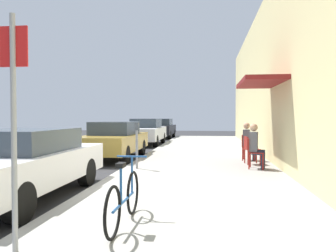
% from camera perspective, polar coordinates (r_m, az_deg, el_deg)
% --- Properties ---
extents(ground_plane, '(60.00, 60.00, 0.00)m').
position_cam_1_polar(ground_plane, '(8.05, -11.31, -9.93)').
color(ground_plane, '#2D2D30').
extents(sidewalk_slab, '(4.50, 32.00, 0.12)m').
position_cam_1_polar(sidewalk_slab, '(9.60, 5.59, -7.66)').
color(sidewalk_slab, '#9E9B93').
rests_on(sidewalk_slab, ground_plane).
extents(building_facade, '(1.40, 32.00, 5.99)m').
position_cam_1_polar(building_facade, '(9.81, 19.97, 9.63)').
color(building_facade, beige).
rests_on(building_facade, ground_plane).
extents(parked_car_0, '(1.80, 4.40, 1.36)m').
position_cam_1_polar(parked_car_0, '(7.01, -24.01, -5.84)').
color(parked_car_0, silver).
rests_on(parked_car_0, ground_plane).
extents(parked_car_1, '(1.80, 4.40, 1.42)m').
position_cam_1_polar(parked_car_1, '(12.72, -9.33, -2.34)').
color(parked_car_1, '#A58433').
rests_on(parked_car_1, ground_plane).
extents(parked_car_2, '(1.80, 4.40, 1.50)m').
position_cam_1_polar(parked_car_2, '(18.86, -3.86, -0.94)').
color(parked_car_2, silver).
rests_on(parked_car_2, ground_plane).
extents(parked_car_3, '(1.80, 4.40, 1.46)m').
position_cam_1_polar(parked_car_3, '(24.82, -1.19, -0.36)').
color(parked_car_3, black).
rests_on(parked_car_3, ground_plane).
extents(parking_meter, '(0.12, 0.10, 1.32)m').
position_cam_1_polar(parking_meter, '(9.45, -5.43, -2.76)').
color(parking_meter, slate).
rests_on(parking_meter, sidewalk_slab).
extents(street_sign, '(0.32, 0.06, 2.60)m').
position_cam_1_polar(street_sign, '(3.94, -25.21, 1.93)').
color(street_sign, gray).
rests_on(street_sign, sidewalk_slab).
extents(bicycle_0, '(0.46, 1.71, 0.90)m').
position_cam_1_polar(bicycle_0, '(4.63, -7.65, -12.48)').
color(bicycle_0, black).
rests_on(bicycle_0, sidewalk_slab).
extents(cafe_chair_0, '(0.52, 0.52, 0.87)m').
position_cam_1_polar(cafe_chair_0, '(9.75, 14.65, -4.22)').
color(cafe_chair_0, maroon).
rests_on(cafe_chair_0, sidewalk_slab).
extents(seated_patron_0, '(0.48, 0.43, 1.29)m').
position_cam_1_polar(seated_patron_0, '(9.72, 15.01, -3.10)').
color(seated_patron_0, '#232838').
rests_on(seated_patron_0, sidewalk_slab).
extents(cafe_chair_1, '(0.50, 0.50, 0.87)m').
position_cam_1_polar(cafe_chair_1, '(10.61, 14.03, -3.75)').
color(cafe_chair_1, maroon).
rests_on(cafe_chair_1, sidewalk_slab).
extents(cafe_chair_2, '(0.52, 0.52, 0.87)m').
position_cam_1_polar(cafe_chair_2, '(11.56, 13.46, -3.30)').
color(cafe_chair_2, maroon).
rests_on(cafe_chair_2, sidewalk_slab).
extents(seated_patron_2, '(0.48, 0.42, 1.29)m').
position_cam_1_polar(seated_patron_2, '(11.54, 13.77, -2.36)').
color(seated_patron_2, '#232838').
rests_on(seated_patron_2, sidewalk_slab).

